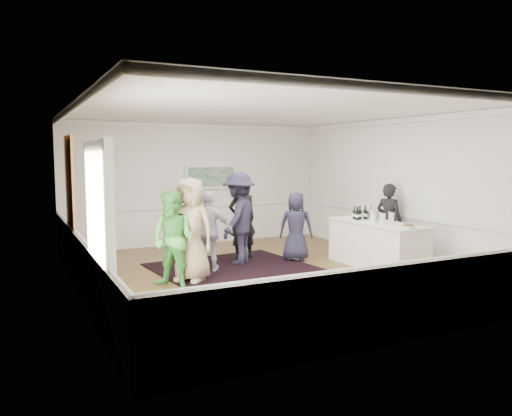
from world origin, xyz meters
name	(u,v)px	position (x,y,z in m)	size (l,w,h in m)	color
floor	(265,274)	(0.00, 0.00, 0.00)	(8.00, 8.00, 0.00)	brown
ceiling	(265,111)	(0.00, 0.00, 3.20)	(7.00, 8.00, 0.02)	white
wall_left	(76,201)	(-3.50, 0.00, 1.60)	(0.02, 8.00, 3.20)	white
wall_right	(403,189)	(3.50, 0.00, 1.60)	(0.02, 8.00, 3.20)	white
wall_back	(196,184)	(0.00, 4.00, 1.60)	(7.00, 0.02, 3.20)	white
wall_front	(414,216)	(0.00, -4.00, 1.60)	(7.00, 0.02, 3.20)	white
wainscoting	(265,250)	(0.00, 0.00, 0.50)	(7.00, 8.00, 1.00)	white
mirror	(70,185)	(-3.45, 1.30, 1.80)	(0.05, 1.25, 1.85)	#E88E44
doorway	(98,227)	(-3.45, -1.90, 1.42)	(0.10, 1.78, 2.56)	white
landscape_painting	(211,177)	(0.40, 3.95, 1.78)	(1.44, 0.06, 0.66)	white
area_rug	(250,274)	(-0.28, 0.13, 0.01)	(3.09, 4.06, 0.02)	black
serving_table	(377,244)	(2.43, -0.43, 0.48)	(0.90, 2.36, 0.96)	white
bartender	(389,221)	(3.20, 0.09, 0.87)	(0.63, 0.41, 1.73)	black
guest_tan	(190,230)	(-1.48, 0.16, 0.97)	(0.95, 0.62, 1.95)	tan
guest_green	(173,239)	(-1.90, -0.12, 0.87)	(0.84, 0.66, 1.73)	green
guest_lilac	(209,231)	(-0.88, 0.76, 0.82)	(0.96, 0.40, 1.65)	silver
guest_dark_a	(239,218)	(-0.03, 1.17, 0.99)	(1.29, 0.74, 1.99)	#201E32
guest_dark_b	(242,219)	(0.22, 1.55, 0.92)	(0.67, 0.44, 1.83)	black
guest_navy	(296,226)	(1.24, 0.89, 0.77)	(0.75, 0.49, 1.54)	#201E32
wine_bottles	(361,212)	(2.42, 0.09, 1.11)	(0.48, 0.25, 0.31)	black
juice_pitchers	(382,218)	(2.39, -0.63, 1.08)	(0.39, 0.39, 0.24)	#6DA53B
ice_bucket	(372,216)	(2.45, -0.25, 1.07)	(0.26, 0.26, 0.24)	silver
nut_bowl	(408,226)	(2.38, -1.40, 1.00)	(0.28, 0.28, 0.07)	white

